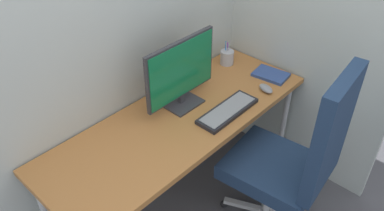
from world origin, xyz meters
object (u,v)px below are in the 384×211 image
office_chair (295,158)px  notebook (271,75)px  mouse (266,88)px  pen_holder (227,57)px  monitor (181,72)px  keyboard (228,111)px

office_chair → notebook: 0.66m
mouse → notebook: 0.18m
pen_holder → notebook: size_ratio=0.82×
monitor → keyboard: (0.11, -0.26, -0.20)m
monitor → mouse: (0.45, -0.29, -0.20)m
notebook → pen_holder: bearing=95.1°
office_chair → mouse: bearing=55.4°
keyboard → notebook: (0.50, 0.04, -0.00)m
keyboard → notebook: size_ratio=1.90×
mouse → monitor: bearing=164.7°
notebook → mouse: bearing=-163.9°
mouse → pen_holder: (0.10, 0.39, 0.03)m
keyboard → notebook: 0.51m
monitor → keyboard: size_ratio=1.24×
office_chair → pen_holder: bearing=64.8°
monitor → notebook: monitor is taller
office_chair → keyboard: office_chair is taller
mouse → pen_holder: pen_holder is taller
monitor → mouse: monitor is taller
monitor → keyboard: monitor is taller
office_chair → mouse: 0.50m
office_chair → keyboard: size_ratio=2.85×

